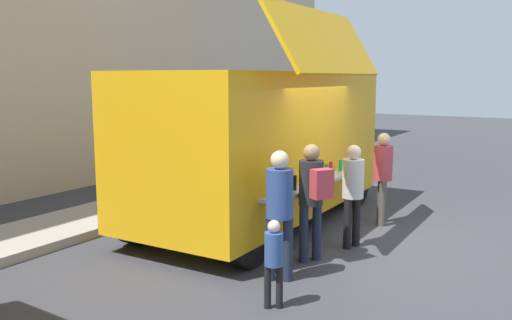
{
  "coord_description": "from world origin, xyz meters",
  "views": [
    {
      "loc": [
        -8.16,
        -2.9,
        2.66
      ],
      "look_at": [
        -0.72,
        1.75,
        1.3
      ],
      "focal_mm": 37.6,
      "sensor_mm": 36.0,
      "label": 1
    }
  ],
  "objects_px": {
    "food_truck_main": "(262,141)",
    "customer_rear_waiting": "(279,204)",
    "child_near_queue": "(274,256)",
    "trash_bin": "(269,157)",
    "customer_front_ordering": "(353,187)",
    "customer_mid_with_backpack": "(313,191)",
    "customer_extra_browsing": "(383,170)"
  },
  "relations": [
    {
      "from": "customer_front_ordering",
      "to": "customer_rear_waiting",
      "type": "xyz_separation_m",
      "value": [
        -1.82,
        0.28,
        0.06
      ]
    },
    {
      "from": "customer_rear_waiting",
      "to": "customer_front_ordering",
      "type": "bearing_deg",
      "value": -33.8
    },
    {
      "from": "trash_bin",
      "to": "child_near_queue",
      "type": "xyz_separation_m",
      "value": [
        -7.29,
        -4.4,
        0.13
      ]
    },
    {
      "from": "customer_front_ordering",
      "to": "child_near_queue",
      "type": "height_order",
      "value": "customer_front_ordering"
    },
    {
      "from": "food_truck_main",
      "to": "child_near_queue",
      "type": "relative_size",
      "value": 5.43
    },
    {
      "from": "food_truck_main",
      "to": "customer_front_ordering",
      "type": "xyz_separation_m",
      "value": [
        -0.52,
        -1.98,
        -0.54
      ]
    },
    {
      "from": "customer_front_ordering",
      "to": "child_near_queue",
      "type": "relative_size",
      "value": 1.54
    },
    {
      "from": "trash_bin",
      "to": "customer_mid_with_backpack",
      "type": "bearing_deg",
      "value": -144.11
    },
    {
      "from": "food_truck_main",
      "to": "child_near_queue",
      "type": "distance_m",
      "value": 3.86
    },
    {
      "from": "customer_front_ordering",
      "to": "child_near_queue",
      "type": "xyz_separation_m",
      "value": [
        -2.61,
        -0.09,
        -0.34
      ]
    },
    {
      "from": "customer_front_ordering",
      "to": "food_truck_main",
      "type": "bearing_deg",
      "value": 2.44
    },
    {
      "from": "customer_extra_browsing",
      "to": "customer_rear_waiting",
      "type": "bearing_deg",
      "value": 59.31
    },
    {
      "from": "food_truck_main",
      "to": "trash_bin",
      "type": "bearing_deg",
      "value": 27.9
    },
    {
      "from": "trash_bin",
      "to": "customer_front_ordering",
      "type": "bearing_deg",
      "value": -137.39
    },
    {
      "from": "customer_front_ordering",
      "to": "child_near_queue",
      "type": "distance_m",
      "value": 2.63
    },
    {
      "from": "customer_front_ordering",
      "to": "customer_rear_waiting",
      "type": "bearing_deg",
      "value": 98.47
    },
    {
      "from": "food_truck_main",
      "to": "customer_rear_waiting",
      "type": "height_order",
      "value": "food_truck_main"
    },
    {
      "from": "customer_extra_browsing",
      "to": "child_near_queue",
      "type": "distance_m",
      "value": 4.18
    },
    {
      "from": "customer_extra_browsing",
      "to": "customer_front_ordering",
      "type": "bearing_deg",
      "value": 65.08
    },
    {
      "from": "food_truck_main",
      "to": "customer_rear_waiting",
      "type": "relative_size",
      "value": 3.3
    },
    {
      "from": "food_truck_main",
      "to": "customer_extra_browsing",
      "type": "distance_m",
      "value": 2.24
    },
    {
      "from": "trash_bin",
      "to": "food_truck_main",
      "type": "bearing_deg",
      "value": -150.8
    },
    {
      "from": "customer_mid_with_backpack",
      "to": "customer_extra_browsing",
      "type": "bearing_deg",
      "value": -63.87
    },
    {
      "from": "trash_bin",
      "to": "child_near_queue",
      "type": "bearing_deg",
      "value": -148.89
    },
    {
      "from": "trash_bin",
      "to": "customer_extra_browsing",
      "type": "height_order",
      "value": "customer_extra_browsing"
    },
    {
      "from": "child_near_queue",
      "to": "customer_front_ordering",
      "type": "bearing_deg",
      "value": -31.78
    },
    {
      "from": "trash_bin",
      "to": "customer_rear_waiting",
      "type": "relative_size",
      "value": 0.58
    },
    {
      "from": "trash_bin",
      "to": "customer_front_ordering",
      "type": "height_order",
      "value": "customer_front_ordering"
    },
    {
      "from": "food_truck_main",
      "to": "trash_bin",
      "type": "height_order",
      "value": "food_truck_main"
    },
    {
      "from": "customer_rear_waiting",
      "to": "customer_extra_browsing",
      "type": "xyz_separation_m",
      "value": [
        3.37,
        -0.23,
        -0.03
      ]
    },
    {
      "from": "customer_mid_with_backpack",
      "to": "customer_rear_waiting",
      "type": "bearing_deg",
      "value": 117.6
    },
    {
      "from": "food_truck_main",
      "to": "customer_extra_browsing",
      "type": "relative_size",
      "value": 3.41
    }
  ]
}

